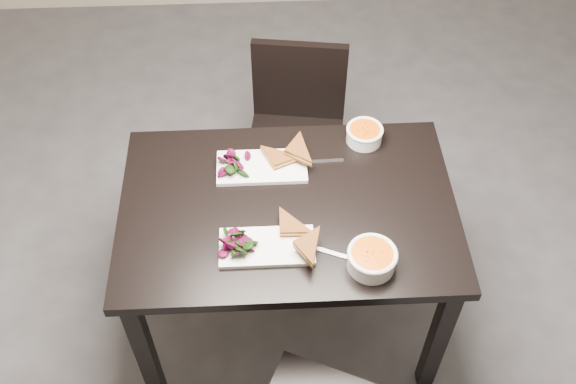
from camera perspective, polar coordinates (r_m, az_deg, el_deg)
The scene contains 13 objects.
ground at distance 2.95m, azimuth 9.27°, elevation -11.26°, with size 5.00×5.00×0.00m, color #47474C.
table at distance 2.40m, azimuth 0.00°, elevation -2.62°, with size 1.20×0.80×0.75m.
chair_far at distance 2.99m, azimuth 0.77°, elevation 5.87°, with size 0.48×0.48×0.85m.
plate_near at distance 2.21m, azimuth -1.84°, elevation -4.78°, with size 0.32×0.16×0.02m, color white.
sandwich_near at distance 2.19m, azimuth -0.17°, elevation -3.87°, with size 0.16×0.12×0.05m, color brown, non-canonical shape.
salad_near at distance 2.18m, azimuth -4.49°, elevation -4.41°, with size 0.10×0.09×0.04m, color black, non-canonical shape.
soup_bowl_near at distance 2.15m, azimuth 7.31°, elevation -5.73°, with size 0.17×0.17×0.07m.
cutlery_near at distance 2.20m, azimuth 4.28°, elevation -5.43°, with size 0.18×0.02×0.00m, color silver.
plate_far at distance 2.44m, azimuth -2.29°, elevation 2.19°, with size 0.33×0.17×0.02m, color white.
sandwich_far at distance 2.40m, azimuth -0.76°, elevation 2.56°, with size 0.17×0.13×0.05m, color brown, non-canonical shape.
salad_far at distance 2.42m, azimuth -4.69°, elevation 2.61°, with size 0.10×0.09×0.05m, color black, non-canonical shape.
soup_bowl_far at distance 2.54m, azimuth 6.67°, elevation 5.08°, with size 0.14×0.14×0.06m.
cutlery_far at distance 2.47m, azimuth 2.79°, elevation 2.68°, with size 0.18×0.02×0.00m, color silver.
Camera 1 is at (-0.54, -1.40, 2.55)m, focal length 40.85 mm.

